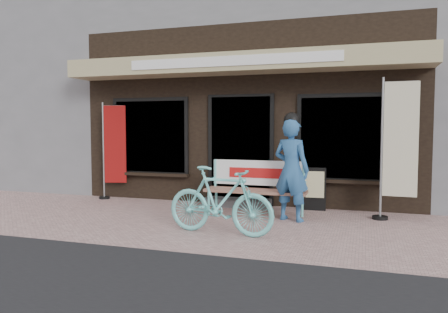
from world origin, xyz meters
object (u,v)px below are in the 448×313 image
(nobori_red, at_px, (113,149))
(menu_stand, at_px, (315,188))
(person, at_px, (291,168))
(bicycle, at_px, (220,201))
(nobori_cream, at_px, (397,147))
(bench, at_px, (257,183))

(nobori_red, xyz_separation_m, menu_stand, (4.28, 0.03, -0.66))
(person, relative_size, menu_stand, 2.24)
(bicycle, relative_size, nobori_cream, 0.69)
(nobori_red, xyz_separation_m, nobori_cream, (5.66, -0.45, 0.15))
(person, relative_size, nobori_red, 0.86)
(bench, distance_m, person, 0.76)
(bench, bearing_deg, bicycle, -96.34)
(bicycle, height_order, menu_stand, bicycle)
(person, bearing_deg, bench, 178.69)
(person, distance_m, menu_stand, 1.16)
(nobori_red, relative_size, menu_stand, 2.60)
(person, distance_m, nobori_red, 4.13)
(bicycle, xyz_separation_m, menu_stand, (1.11, 2.27, -0.08))
(bench, xyz_separation_m, nobori_cream, (2.31, 0.31, 0.66))
(nobori_cream, bearing_deg, nobori_red, 177.91)
(nobori_cream, bearing_deg, bench, -169.98)
(bench, relative_size, bicycle, 1.08)
(bench, height_order, menu_stand, bench)
(bench, xyz_separation_m, person, (0.65, -0.24, 0.32))
(person, bearing_deg, nobori_cream, 37.56)
(bicycle, bearing_deg, nobori_red, 60.77)
(nobori_red, relative_size, nobori_cream, 0.87)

